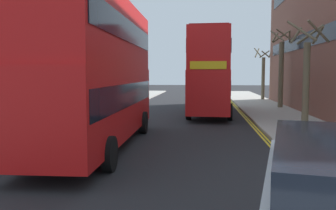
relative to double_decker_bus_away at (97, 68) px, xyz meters
name	(u,v)px	position (x,y,z in m)	size (l,w,h in m)	color
sidewalk_right	(311,135)	(8.86, 3.39, -2.96)	(4.00, 80.00, 0.14)	#ADA89E
sidewalk_left	(37,130)	(-4.14, 3.39, -2.96)	(4.00, 80.00, 0.14)	#ADA89E
kerb_line_outer	(272,144)	(6.76, 1.39, -3.03)	(0.10, 56.00, 0.01)	yellow
kerb_line_inner	(268,144)	(6.60, 1.39, -3.03)	(0.10, 56.00, 0.01)	yellow
double_decker_bus_away	(97,68)	(0.00, 0.00, 0.00)	(2.98, 10.86, 5.64)	red
double_decker_bus_oncoming	(211,71)	(4.48, 11.98, 0.00)	(3.18, 10.91, 5.64)	red
street_tree_near	(306,76)	(9.05, 5.15, -0.29)	(2.04, 1.99, 5.26)	#6B6047
street_tree_mid	(281,70)	(10.08, 16.27, 0.08)	(1.70, 1.76, 6.19)	#6B6047
street_tree_far	(263,74)	(10.13, 25.48, -0.25)	(1.85, 1.91, 5.50)	#6B6047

